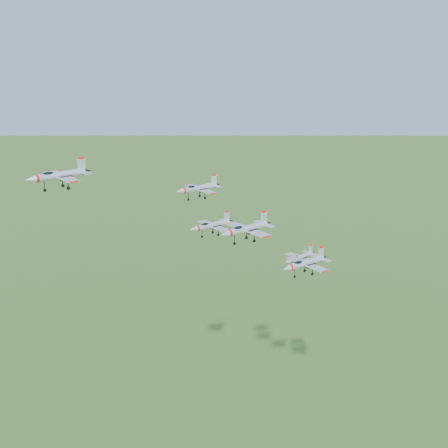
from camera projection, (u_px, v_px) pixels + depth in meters
jet_lead at (58, 175)px, 122.23m from camera, size 13.91×11.44×3.73m
jet_left_high at (198, 188)px, 128.25m from camera, size 11.06×9.09×2.96m
jet_right_high at (246, 229)px, 118.38m from camera, size 12.74×10.49×3.41m
jet_left_low at (211, 225)px, 134.43m from camera, size 11.44×9.39×3.07m
jet_right_low at (305, 263)px, 130.64m from camera, size 12.83×10.53×3.44m
jet_trail at (300, 257)px, 147.29m from camera, size 10.66×8.85×2.85m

